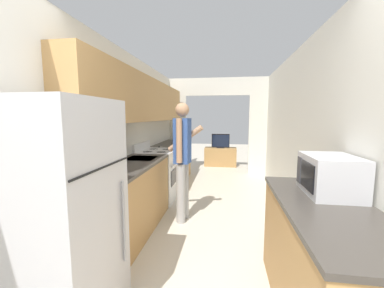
{
  "coord_description": "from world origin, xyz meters",
  "views": [
    {
      "loc": [
        0.27,
        -0.85,
        1.52
      ],
      "look_at": [
        -0.3,
        2.98,
        1.06
      ],
      "focal_mm": 22.0,
      "sensor_mm": 36.0,
      "label": 1
    }
  ],
  "objects_px": {
    "knife": "(160,146)",
    "television": "(221,141)",
    "refrigerator": "(58,215)",
    "range_oven": "(158,175)",
    "person": "(182,158)",
    "microwave": "(330,175)",
    "tv_cabinet": "(220,157)"
  },
  "relations": [
    {
      "from": "refrigerator",
      "to": "knife",
      "type": "xyz_separation_m",
      "value": [
        -0.15,
        3.1,
        0.09
      ]
    },
    {
      "from": "person",
      "to": "refrigerator",
      "type": "bearing_deg",
      "value": 169.76
    },
    {
      "from": "range_oven",
      "to": "television",
      "type": "height_order",
      "value": "range_oven"
    },
    {
      "from": "range_oven",
      "to": "microwave",
      "type": "xyz_separation_m",
      "value": [
        2.04,
        -2.1,
        0.6
      ]
    },
    {
      "from": "refrigerator",
      "to": "television",
      "type": "relative_size",
      "value": 3.09
    },
    {
      "from": "television",
      "to": "knife",
      "type": "bearing_deg",
      "value": -113.95
    },
    {
      "from": "television",
      "to": "person",
      "type": "bearing_deg",
      "value": -96.44
    },
    {
      "from": "knife",
      "to": "television",
      "type": "bearing_deg",
      "value": 51.95
    },
    {
      "from": "television",
      "to": "knife",
      "type": "xyz_separation_m",
      "value": [
        -1.14,
        -2.57,
        0.14
      ]
    },
    {
      "from": "range_oven",
      "to": "knife",
      "type": "bearing_deg",
      "value": 101.09
    },
    {
      "from": "range_oven",
      "to": "tv_cabinet",
      "type": "distance_m",
      "value": 3.28
    },
    {
      "from": "range_oven",
      "to": "tv_cabinet",
      "type": "height_order",
      "value": "range_oven"
    },
    {
      "from": "refrigerator",
      "to": "range_oven",
      "type": "distance_m",
      "value": 2.63
    },
    {
      "from": "knife",
      "to": "microwave",
      "type": "bearing_deg",
      "value": -64.7
    },
    {
      "from": "range_oven",
      "to": "television",
      "type": "relative_size",
      "value": 1.97
    },
    {
      "from": "tv_cabinet",
      "to": "knife",
      "type": "distance_m",
      "value": 2.92
    },
    {
      "from": "refrigerator",
      "to": "range_oven",
      "type": "height_order",
      "value": "refrigerator"
    },
    {
      "from": "refrigerator",
      "to": "microwave",
      "type": "relative_size",
      "value": 3.46
    },
    {
      "from": "person",
      "to": "television",
      "type": "relative_size",
      "value": 3.21
    },
    {
      "from": "person",
      "to": "tv_cabinet",
      "type": "height_order",
      "value": "person"
    },
    {
      "from": "tv_cabinet",
      "to": "television",
      "type": "distance_m",
      "value": 0.49
    },
    {
      "from": "range_oven",
      "to": "knife",
      "type": "relative_size",
      "value": 3.22
    },
    {
      "from": "refrigerator",
      "to": "range_oven",
      "type": "bearing_deg",
      "value": 91.25
    },
    {
      "from": "tv_cabinet",
      "to": "range_oven",
      "type": "bearing_deg",
      "value": -108.58
    },
    {
      "from": "refrigerator",
      "to": "tv_cabinet",
      "type": "distance_m",
      "value": 5.82
    },
    {
      "from": "microwave",
      "to": "refrigerator",
      "type": "bearing_deg",
      "value": -165.81
    },
    {
      "from": "refrigerator",
      "to": "knife",
      "type": "height_order",
      "value": "refrigerator"
    },
    {
      "from": "refrigerator",
      "to": "range_oven",
      "type": "xyz_separation_m",
      "value": [
        -0.06,
        2.6,
        -0.36
      ]
    },
    {
      "from": "microwave",
      "to": "person",
      "type": "bearing_deg",
      "value": 137.24
    },
    {
      "from": "range_oven",
      "to": "microwave",
      "type": "height_order",
      "value": "microwave"
    },
    {
      "from": "person",
      "to": "microwave",
      "type": "xyz_separation_m",
      "value": [
        1.43,
        -1.32,
        0.14
      ]
    },
    {
      "from": "television",
      "to": "knife",
      "type": "relative_size",
      "value": 1.64
    }
  ]
}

